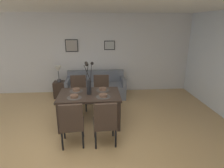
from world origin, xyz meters
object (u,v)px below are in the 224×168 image
object	(u,v)px
dining_table	(89,97)
table_lamp	(58,70)
centerpiece_vase	(89,82)
sofa	(96,88)
dining_chair_near_left	(72,122)
bowl_far_left	(103,95)
framed_picture_left	(72,46)
dining_chair_far_right	(101,90)
bowl_near_left	(74,96)
bowl_far_right	(103,89)
framed_picture_center	(110,45)
dining_chair_near_right	(79,91)
dining_chair_far_left	(105,121)
bowl_near_right	(76,90)
side_table	(60,89)

from	to	relation	value
dining_table	table_lamp	distance (m)	2.03
dining_table	centerpiece_vase	distance (m)	0.37
centerpiece_vase	table_lamp	world-z (taller)	centerpiece_vase
dining_table	sofa	world-z (taller)	sofa
dining_chair_near_left	bowl_far_left	world-z (taller)	dining_chair_near_left
framed_picture_left	centerpiece_vase	bearing A→B (deg)	-74.39
dining_table	dining_chair_far_right	size ratio (longest dim) A/B	1.52
bowl_near_left	table_lamp	xyz separation A→B (m)	(-0.70, 1.95, 0.11)
bowl_far_right	dining_table	bearing A→B (deg)	-146.15
bowl_far_right	sofa	world-z (taller)	bowl_far_right
bowl_far_left	bowl_far_right	xyz separation A→B (m)	(0.00, 0.42, 0.00)
framed_picture_center	dining_chair_near_right	bearing A→B (deg)	-125.11
bowl_near_left	framed_picture_center	bearing A→B (deg)	68.98
bowl_near_left	centerpiece_vase	bearing A→B (deg)	33.93
bowl_far_left	dining_chair_near_right	bearing A→B (deg)	121.05
framed_picture_left	dining_table	bearing A→B (deg)	-74.42
dining_chair_near_right	sofa	world-z (taller)	dining_chair_near_right
dining_chair_far_left	framed_picture_left	bearing A→B (deg)	106.88
bowl_far_right	table_lamp	xyz separation A→B (m)	(-1.33, 1.53, 0.11)
dining_table	dining_chair_far_left	xyz separation A→B (m)	(0.32, -0.88, -0.14)
sofa	table_lamp	bearing A→B (deg)	179.73
bowl_far_right	bowl_near_left	bearing A→B (deg)	-146.15
dining_chair_far_right	bowl_near_right	world-z (taller)	dining_chair_far_right
dining_table	dining_chair_far_left	bearing A→B (deg)	-69.90
dining_chair_near_left	bowl_far_right	distance (m)	1.27
bowl_near_left	dining_chair_far_left	bearing A→B (deg)	-46.27
dining_chair_far_left	centerpiece_vase	xyz separation A→B (m)	(-0.32, 0.88, 0.51)
dining_table	framed_picture_center	world-z (taller)	framed_picture_center
dining_chair_far_left	sofa	distance (m)	2.63
centerpiece_vase	bowl_near_left	size ratio (longest dim) A/B	4.32
framed_picture_left	framed_picture_center	world-z (taller)	framed_picture_left
bowl_near_right	framed_picture_center	world-z (taller)	framed_picture_center
bowl_near_right	bowl_near_left	bearing A→B (deg)	-90.00
bowl_far_left	bowl_far_right	world-z (taller)	same
side_table	framed_picture_left	distance (m)	1.47
dining_table	bowl_near_left	distance (m)	0.40
dining_chair_far_left	bowl_far_left	distance (m)	0.72
sofa	bowl_far_left	bearing A→B (deg)	-84.78
dining_chair_far_right	framed_picture_left	world-z (taller)	framed_picture_left
table_lamp	framed_picture_center	size ratio (longest dim) A/B	1.44
dining_table	dining_chair_near_right	xyz separation A→B (m)	(-0.33, 0.86, -0.14)
dining_chair_near_right	dining_chair_far_left	size ratio (longest dim) A/B	1.00
centerpiece_vase	side_table	bearing A→B (deg)	120.38
bowl_near_right	framed_picture_center	xyz separation A→B (m)	(0.93, 2.00, 0.81)
sofa	dining_chair_near_left	bearing A→B (deg)	-99.53
dining_chair_far_right	bowl_near_right	size ratio (longest dim) A/B	5.41
dining_chair_near_left	sofa	distance (m)	2.65
sofa	centerpiece_vase	bearing A→B (deg)	-94.50
bowl_near_right	dining_chair_far_left	bearing A→B (deg)	-59.68
bowl_far_right	sofa	size ratio (longest dim) A/B	0.09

